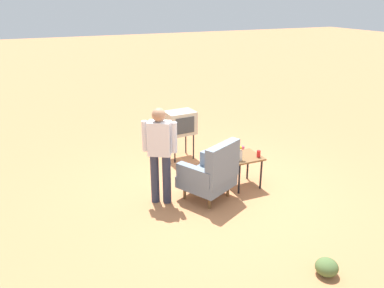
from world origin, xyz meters
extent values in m
plane|color=#C17A4C|center=(0.00, 0.00, 0.00)|extent=(60.00, 60.00, 0.00)
cylinder|color=brown|center=(0.14, -0.26, 0.11)|extent=(0.05, 0.05, 0.22)
cylinder|color=brown|center=(0.61, -0.01, 0.11)|extent=(0.05, 0.05, 0.22)
cylinder|color=brown|center=(-0.10, 0.22, 0.11)|extent=(0.05, 0.05, 0.22)
cylinder|color=brown|center=(0.37, 0.46, 0.11)|extent=(0.05, 0.05, 0.22)
cube|color=slate|center=(0.25, 0.10, 0.32)|extent=(1.02, 1.02, 0.20)
cube|color=slate|center=(0.11, 0.39, 0.74)|extent=(0.75, 0.49, 0.64)
cube|color=slate|center=(-0.03, -0.04, 0.55)|extent=(0.44, 0.67, 0.26)
cube|color=slate|center=(0.54, 0.25, 0.55)|extent=(0.44, 0.67, 0.26)
cylinder|color=black|center=(-0.78, -0.25, 0.28)|extent=(0.04, 0.04, 0.56)
cylinder|color=black|center=(-0.33, -0.25, 0.28)|extent=(0.04, 0.04, 0.56)
cylinder|color=black|center=(-0.78, 0.20, 0.28)|extent=(0.04, 0.04, 0.56)
cylinder|color=black|center=(-0.33, 0.20, 0.28)|extent=(0.04, 0.04, 0.56)
cube|color=brown|center=(-0.55, -0.02, 0.58)|extent=(0.56, 0.56, 0.03)
cylinder|color=black|center=(0.20, -1.52, 0.28)|extent=(0.03, 0.03, 0.55)
cylinder|color=black|center=(-0.24, -1.55, 0.28)|extent=(0.03, 0.03, 0.55)
cylinder|color=black|center=(0.22, -1.87, 0.28)|extent=(0.03, 0.03, 0.55)
cylinder|color=black|center=(-0.21, -1.91, 0.28)|extent=(0.03, 0.03, 0.55)
cube|color=#BCB299|center=(-0.01, -1.71, 0.79)|extent=(0.63, 0.48, 0.48)
cube|color=#383D3F|center=(-0.02, -1.49, 0.79)|extent=(0.42, 0.04, 0.34)
cylinder|color=#2D3347|center=(0.93, -0.02, 0.43)|extent=(0.14, 0.14, 0.86)
cylinder|color=#2D3347|center=(1.10, -0.13, 0.43)|extent=(0.14, 0.14, 0.86)
cube|color=silver|center=(1.01, -0.07, 1.14)|extent=(0.42, 0.38, 0.56)
cylinder|color=silver|center=(0.81, 0.05, 1.17)|extent=(0.09, 0.09, 0.50)
cylinder|color=silver|center=(1.22, -0.20, 1.17)|extent=(0.09, 0.09, 0.50)
sphere|color=#A37556|center=(1.01, -0.07, 1.53)|extent=(0.22, 0.22, 0.22)
cylinder|color=red|center=(-0.75, 0.13, 0.65)|extent=(0.07, 0.07, 0.12)
cylinder|color=silver|center=(-0.41, -0.10, 0.69)|extent=(0.06, 0.06, 0.20)
cylinder|color=silver|center=(-0.38, 0.11, 0.68)|extent=(0.09, 0.09, 0.18)
sphere|color=yellow|center=(-0.38, 0.11, 0.82)|extent=(0.07, 0.07, 0.07)
sphere|color=#E04C66|center=(-0.42, 0.12, 0.82)|extent=(0.07, 0.07, 0.07)
sphere|color=orange|center=(-0.34, 0.09, 0.82)|extent=(0.07, 0.07, 0.07)
ellipsoid|color=#516B38|center=(-0.25, 2.50, 0.11)|extent=(0.29, 0.29, 0.22)
camera|label=1|loc=(2.88, 5.43, 3.26)|focal=36.25mm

